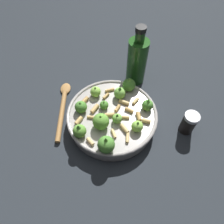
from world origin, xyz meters
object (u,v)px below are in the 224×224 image
object	(u,v)px
wooden_spoon	(63,106)
cooking_pan	(112,117)
olive_oil_bottle	(137,61)
pepper_shaker	(189,123)

from	to	relation	value
wooden_spoon	cooking_pan	bearing A→B (deg)	23.40
wooden_spoon	olive_oil_bottle	bearing A→B (deg)	71.38
cooking_pan	olive_oil_bottle	size ratio (longest dim) A/B	1.28
pepper_shaker	olive_oil_bottle	world-z (taller)	olive_oil_bottle
cooking_pan	pepper_shaker	size ratio (longest dim) A/B	3.61
pepper_shaker	olive_oil_bottle	size ratio (longest dim) A/B	0.36
olive_oil_bottle	wooden_spoon	world-z (taller)	olive_oil_bottle
cooking_pan	olive_oil_bottle	world-z (taller)	olive_oil_bottle
pepper_shaker	cooking_pan	bearing A→B (deg)	-142.74
olive_oil_bottle	wooden_spoon	distance (m)	0.30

